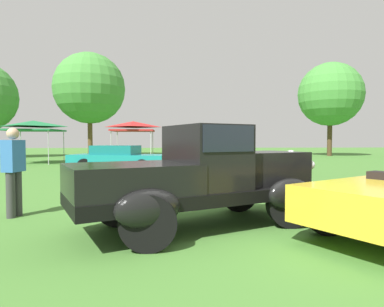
# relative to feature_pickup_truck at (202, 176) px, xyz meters

# --- Properties ---
(ground_plane) EXTENTS (120.00, 120.00, 0.00)m
(ground_plane) POSITION_rel_feature_pickup_truck_xyz_m (0.54, -0.12, -0.86)
(ground_plane) COLOR #42752D
(feature_pickup_truck) EXTENTS (4.41, 3.08, 1.70)m
(feature_pickup_truck) POSITION_rel_feature_pickup_truck_xyz_m (0.00, 0.00, 0.00)
(feature_pickup_truck) COLOR black
(feature_pickup_truck) RESTS_ON ground_plane
(show_car_teal) EXTENTS (4.79, 2.74, 1.22)m
(show_car_teal) POSITION_rel_feature_pickup_truck_xyz_m (-2.90, 9.97, -0.26)
(show_car_teal) COLOR teal
(show_car_teal) RESTS_ON ground_plane
(show_car_charcoal) EXTENTS (4.42, 1.88, 1.22)m
(show_car_charcoal) POSITION_rel_feature_pickup_truck_xyz_m (2.23, 8.67, -0.26)
(show_car_charcoal) COLOR #28282D
(show_car_charcoal) RESTS_ON ground_plane
(spectator_between_cars) EXTENTS (0.31, 0.44, 1.69)m
(spectator_between_cars) POSITION_rel_feature_pickup_truck_xyz_m (-3.48, 0.96, 0.05)
(spectator_between_cars) COLOR #383838
(spectator_between_cars) RESTS_ON ground_plane
(canopy_tent_left_field) EXTENTS (3.16, 3.16, 2.71)m
(canopy_tent_left_field) POSITION_rel_feature_pickup_truck_xyz_m (-9.14, 15.98, 1.56)
(canopy_tent_left_field) COLOR #B7B7BC
(canopy_tent_left_field) RESTS_ON ground_plane
(canopy_tent_center_field) EXTENTS (2.71, 2.71, 2.71)m
(canopy_tent_center_field) POSITION_rel_feature_pickup_truck_xyz_m (-2.92, 16.29, 1.56)
(canopy_tent_center_field) COLOR #B7B7BC
(canopy_tent_center_field) RESTS_ON ground_plane
(treeline_mid_left) EXTENTS (6.66, 6.66, 9.71)m
(treeline_mid_left) POSITION_rel_feature_pickup_truck_xyz_m (-8.08, 26.35, 5.50)
(treeline_mid_left) COLOR brown
(treeline_mid_left) RESTS_ON ground_plane
(treeline_center) EXTENTS (5.90, 5.90, 8.73)m
(treeline_center) POSITION_rel_feature_pickup_truck_xyz_m (14.50, 24.51, 4.90)
(treeline_center) COLOR #47331E
(treeline_center) RESTS_ON ground_plane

